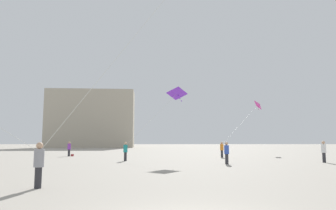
{
  "coord_description": "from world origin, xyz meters",
  "views": [
    {
      "loc": [
        -0.49,
        -6.18,
        1.71
      ],
      "look_at": [
        0.0,
        22.75,
        5.05
      ],
      "focal_mm": 33.12,
      "sensor_mm": 36.0,
      "label": 1
    }
  ],
  "objects_px": {
    "building_left_hall": "(92,119)",
    "kite_magenta_delta": "(258,105)",
    "person_in_orange": "(222,149)",
    "handbag_beside_flyer": "(72,155)",
    "person_in_teal": "(125,151)",
    "person_in_grey": "(39,163)",
    "kite_violet_delta": "(176,94)",
    "person_in_purple": "(69,148)",
    "person_in_white": "(324,151)",
    "person_in_blue": "(227,152)"
  },
  "relations": [
    {
      "from": "kite_violet_delta",
      "to": "person_in_blue",
      "type": "bearing_deg",
      "value": -46.43
    },
    {
      "from": "kite_violet_delta",
      "to": "kite_magenta_delta",
      "type": "xyz_separation_m",
      "value": [
        11.89,
        15.34,
        0.78
      ]
    },
    {
      "from": "person_in_blue",
      "to": "handbag_beside_flyer",
      "type": "relative_size",
      "value": 5.06
    },
    {
      "from": "kite_violet_delta",
      "to": "person_in_teal",
      "type": "bearing_deg",
      "value": -179.84
    },
    {
      "from": "person_in_grey",
      "to": "person_in_orange",
      "type": "bearing_deg",
      "value": 80.94
    },
    {
      "from": "person_in_blue",
      "to": "kite_violet_delta",
      "type": "height_order",
      "value": "kite_violet_delta"
    },
    {
      "from": "person_in_teal",
      "to": "handbag_beside_flyer",
      "type": "height_order",
      "value": "person_in_teal"
    },
    {
      "from": "person_in_purple",
      "to": "person_in_white",
      "type": "xyz_separation_m",
      "value": [
        23.12,
        -10.3,
        0.03
      ]
    },
    {
      "from": "person_in_blue",
      "to": "kite_violet_delta",
      "type": "distance_m",
      "value": 7.07
    },
    {
      "from": "person_in_grey",
      "to": "kite_violet_delta",
      "type": "relative_size",
      "value": 0.32
    },
    {
      "from": "building_left_hall",
      "to": "person_in_blue",
      "type": "bearing_deg",
      "value": -68.0
    },
    {
      "from": "handbag_beside_flyer",
      "to": "person_in_teal",
      "type": "bearing_deg",
      "value": -50.1
    },
    {
      "from": "person_in_white",
      "to": "person_in_grey",
      "type": "bearing_deg",
      "value": -54.6
    },
    {
      "from": "person_in_grey",
      "to": "handbag_beside_flyer",
      "type": "distance_m",
      "value": 24.05
    },
    {
      "from": "person_in_teal",
      "to": "person_in_blue",
      "type": "relative_size",
      "value": 0.99
    },
    {
      "from": "person_in_blue",
      "to": "person_in_orange",
      "type": "relative_size",
      "value": 1.01
    },
    {
      "from": "person_in_teal",
      "to": "person_in_orange",
      "type": "bearing_deg",
      "value": 158.22
    },
    {
      "from": "person_in_purple",
      "to": "building_left_hall",
      "type": "relative_size",
      "value": 0.07
    },
    {
      "from": "handbag_beside_flyer",
      "to": "person_in_grey",
      "type": "bearing_deg",
      "value": -76.71
    },
    {
      "from": "person_in_purple",
      "to": "person_in_white",
      "type": "height_order",
      "value": "person_in_white"
    },
    {
      "from": "kite_magenta_delta",
      "to": "building_left_hall",
      "type": "xyz_separation_m",
      "value": [
        -31.59,
        38.47,
        0.77
      ]
    },
    {
      "from": "person_in_orange",
      "to": "person_in_white",
      "type": "relative_size",
      "value": 0.95
    },
    {
      "from": "person_in_white",
      "to": "handbag_beside_flyer",
      "type": "xyz_separation_m",
      "value": [
        -22.77,
        10.4,
        -0.81
      ]
    },
    {
      "from": "person_in_white",
      "to": "handbag_beside_flyer",
      "type": "height_order",
      "value": "person_in_white"
    },
    {
      "from": "person_in_teal",
      "to": "person_in_orange",
      "type": "xyz_separation_m",
      "value": [
        9.3,
        5.49,
        -0.0
      ]
    },
    {
      "from": "person_in_teal",
      "to": "kite_violet_delta",
      "type": "bearing_deg",
      "value": 127.79
    },
    {
      "from": "person_in_purple",
      "to": "person_in_teal",
      "type": "distance_m",
      "value": 10.84
    },
    {
      "from": "person_in_purple",
      "to": "kite_violet_delta",
      "type": "bearing_deg",
      "value": 129.82
    },
    {
      "from": "person_in_teal",
      "to": "person_in_grey",
      "type": "relative_size",
      "value": 0.97
    },
    {
      "from": "building_left_hall",
      "to": "kite_violet_delta",
      "type": "bearing_deg",
      "value": -69.89
    },
    {
      "from": "person_in_teal",
      "to": "person_in_white",
      "type": "xyz_separation_m",
      "value": [
        15.92,
        -2.2,
        0.05
      ]
    },
    {
      "from": "person_in_blue",
      "to": "kite_magenta_delta",
      "type": "relative_size",
      "value": 0.15
    },
    {
      "from": "person_in_blue",
      "to": "handbag_beside_flyer",
      "type": "xyz_separation_m",
      "value": [
        -14.76,
        11.9,
        -0.77
      ]
    },
    {
      "from": "person_in_grey",
      "to": "kite_magenta_delta",
      "type": "height_order",
      "value": "kite_magenta_delta"
    },
    {
      "from": "kite_magenta_delta",
      "to": "person_in_purple",
      "type": "bearing_deg",
      "value": -162.84
    },
    {
      "from": "person_in_orange",
      "to": "building_left_hall",
      "type": "distance_m",
      "value": 54.62
    },
    {
      "from": "person_in_purple",
      "to": "person_in_orange",
      "type": "relative_size",
      "value": 1.02
    },
    {
      "from": "person_in_teal",
      "to": "person_in_white",
      "type": "height_order",
      "value": "person_in_white"
    },
    {
      "from": "kite_violet_delta",
      "to": "kite_magenta_delta",
      "type": "relative_size",
      "value": 0.47
    },
    {
      "from": "person_in_white",
      "to": "person_in_teal",
      "type": "bearing_deg",
      "value": -99.47
    },
    {
      "from": "building_left_hall",
      "to": "kite_magenta_delta",
      "type": "bearing_deg",
      "value": -50.61
    },
    {
      "from": "kite_violet_delta",
      "to": "building_left_hall",
      "type": "distance_m",
      "value": 57.32
    },
    {
      "from": "person_in_teal",
      "to": "building_left_hall",
      "type": "relative_size",
      "value": 0.07
    },
    {
      "from": "person_in_orange",
      "to": "person_in_teal",
      "type": "bearing_deg",
      "value": -23.65
    },
    {
      "from": "person_in_white",
      "to": "building_left_hall",
      "type": "bearing_deg",
      "value": -152.44
    },
    {
      "from": "person_in_orange",
      "to": "person_in_white",
      "type": "distance_m",
      "value": 10.15
    },
    {
      "from": "person_in_grey",
      "to": "kite_magenta_delta",
      "type": "bearing_deg",
      "value": 78.19
    },
    {
      "from": "person_in_purple",
      "to": "person_in_blue",
      "type": "bearing_deg",
      "value": 126.77
    },
    {
      "from": "kite_violet_delta",
      "to": "person_in_orange",
      "type": "bearing_deg",
      "value": 48.08
    },
    {
      "from": "building_left_hall",
      "to": "handbag_beside_flyer",
      "type": "bearing_deg",
      "value": -79.48
    }
  ]
}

